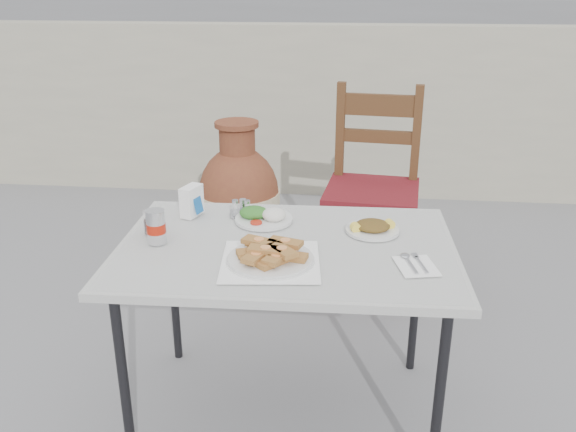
# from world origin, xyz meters

# --- Properties ---
(ground) EXTENTS (80.00, 80.00, 0.00)m
(ground) POSITION_xyz_m (0.00, 0.00, 0.00)
(ground) COLOR slate
(ground) RESTS_ON ground
(cafe_table) EXTENTS (1.14, 0.79, 0.68)m
(cafe_table) POSITION_xyz_m (-0.02, -0.02, 0.63)
(cafe_table) COLOR black
(cafe_table) RESTS_ON ground
(pide_plate) EXTENTS (0.33, 0.33, 0.06)m
(pide_plate) POSITION_xyz_m (-0.06, -0.16, 0.71)
(pide_plate) COLOR white
(pide_plate) RESTS_ON cafe_table
(salad_rice_plate) EXTENTS (0.21, 0.21, 0.05)m
(salad_rice_plate) POSITION_xyz_m (-0.13, 0.18, 0.70)
(salad_rice_plate) COLOR silver
(salad_rice_plate) RESTS_ON cafe_table
(salad_chopped_plate) EXTENTS (0.19, 0.19, 0.04)m
(salad_chopped_plate) POSITION_xyz_m (0.26, 0.12, 0.70)
(salad_chopped_plate) COLOR silver
(salad_chopped_plate) RESTS_ON cafe_table
(soda_can) EXTENTS (0.06, 0.06, 0.12)m
(soda_can) POSITION_xyz_m (-0.46, -0.05, 0.74)
(soda_can) COLOR silver
(soda_can) RESTS_ON cafe_table
(cola_glass) EXTENTS (0.06, 0.06, 0.08)m
(cola_glass) POSITION_xyz_m (-0.50, 0.02, 0.72)
(cola_glass) COLOR white
(cola_glass) RESTS_ON cafe_table
(napkin_holder) EXTENTS (0.08, 0.10, 0.11)m
(napkin_holder) POSITION_xyz_m (-0.40, 0.20, 0.74)
(napkin_holder) COLOR white
(napkin_holder) RESTS_ON cafe_table
(condiment_caddy) EXTENTS (0.10, 0.09, 0.06)m
(condiment_caddy) POSITION_xyz_m (-0.22, 0.22, 0.70)
(condiment_caddy) COLOR #B7B7BE
(condiment_caddy) RESTS_ON cafe_table
(cutlery_napkin) EXTENTS (0.14, 0.17, 0.01)m
(cutlery_napkin) POSITION_xyz_m (0.39, -0.13, 0.69)
(cutlery_napkin) COLOR white
(cutlery_napkin) RESTS_ON cafe_table
(chair) EXTENTS (0.50, 0.50, 1.02)m
(chair) POSITION_xyz_m (0.30, 1.05, 0.53)
(chair) COLOR #3D1E10
(chair) RESTS_ON ground
(terracotta_urn) EXTENTS (0.46, 0.46, 0.79)m
(terracotta_urn) POSITION_xyz_m (-0.43, 1.26, 0.37)
(terracotta_urn) COLOR brown
(terracotta_urn) RESTS_ON ground
(back_wall) EXTENTS (6.00, 0.25, 1.20)m
(back_wall) POSITION_xyz_m (0.00, 2.50, 0.60)
(back_wall) COLOR #A7A18B
(back_wall) RESTS_ON ground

